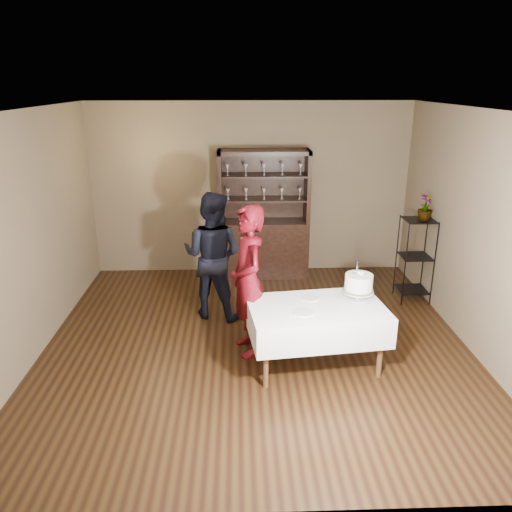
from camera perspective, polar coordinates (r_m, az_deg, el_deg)
The scene contains 14 objects.
floor at distance 6.09m, azimuth 0.01°, elevation -9.88°, with size 5.00×5.00×0.00m, color black.
ceiling at distance 5.32m, azimuth 0.02°, elevation 16.38°, with size 5.00×5.00×0.00m, color silver.
back_wall at distance 7.98m, azimuth -0.64°, elevation 7.63°, with size 5.00×0.02×2.70m, color brown.
wall_left at distance 6.01m, azimuth -24.54°, elevation 1.88°, with size 0.02×5.00×2.70m, color brown.
wall_right at distance 6.17m, azimuth 23.91°, elevation 2.39°, with size 0.02×5.00×2.70m, color brown.
china_hutch at distance 7.92m, azimuth 0.87°, elevation 2.41°, with size 1.40×0.48×2.00m.
plant_etagere at distance 7.34m, azimuth 17.74°, elevation -0.04°, with size 0.42×0.42×1.20m.
cake_table at distance 5.44m, azimuth 6.91°, elevation -7.34°, with size 1.53×1.05×0.72m.
woman at distance 5.56m, azimuth -0.91°, elevation -2.91°, with size 0.63×0.42×1.74m, color #3D050F.
man at distance 6.48m, azimuth -4.98°, elevation 0.04°, with size 0.82×0.64×1.68m, color black.
cake at distance 5.52m, azimuth 11.65°, elevation -3.17°, with size 0.35×0.35×0.46m.
plate_near at distance 5.20m, azimuth 5.44°, elevation -6.42°, with size 0.22×0.22×0.01m, color white.
plate_far at distance 5.53m, azimuth 6.17°, elevation -4.82°, with size 0.19×0.19×0.01m, color white.
potted_plant at distance 7.14m, azimuth 18.78°, elevation 5.27°, with size 0.20×0.20×0.35m, color #477437.
Camera 1 is at (-0.19, -5.31, 2.98)m, focal length 35.00 mm.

